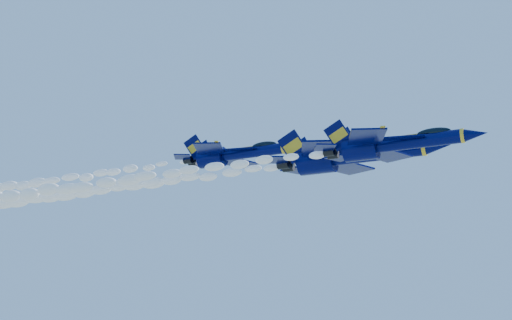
% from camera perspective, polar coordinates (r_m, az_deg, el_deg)
% --- Properties ---
extents(jet_lead, '(15.29, 12.54, 5.68)m').
position_cam_1_polar(jet_lead, '(62.29, 12.00, 1.41)').
color(jet_lead, '#00043A').
extents(smoke_trail_jet_lead, '(53.14, 1.83, 1.64)m').
position_cam_1_polar(smoke_trail_jet_lead, '(76.56, -12.77, -1.94)').
color(smoke_trail_jet_lead, white).
extents(jet_second, '(19.93, 16.35, 7.41)m').
position_cam_1_polar(jet_second, '(74.30, 8.33, 0.35)').
color(jet_second, '#00043A').
extents(smoke_trail_jet_second, '(53.14, 2.38, 2.14)m').
position_cam_1_polar(smoke_trail_jet_second, '(90.57, -13.34, -2.50)').
color(smoke_trail_jet_second, white).
extents(jet_third, '(17.34, 14.22, 6.44)m').
position_cam_1_polar(jet_third, '(87.16, -1.93, 0.53)').
color(jet_third, '#00043A').
extents(smoke_trail_jet_third, '(53.14, 2.07, 1.86)m').
position_cam_1_polar(smoke_trail_jet_third, '(106.67, -18.36, -1.85)').
color(smoke_trail_jet_third, white).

